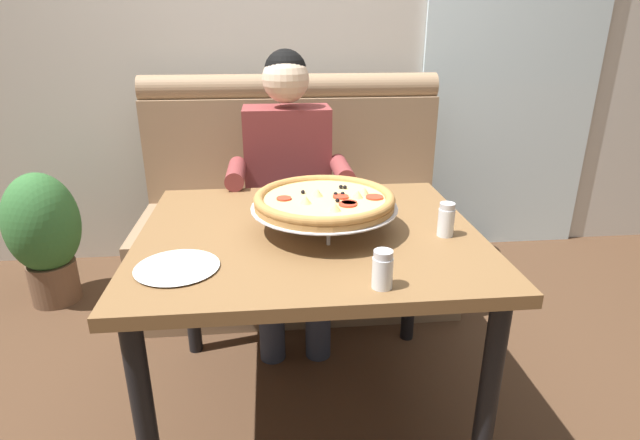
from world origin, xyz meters
name	(u,v)px	position (x,y,z in m)	size (l,w,h in m)	color
ground_plane	(311,407)	(0.00, 0.00, 0.00)	(16.00, 16.00, 0.00)	#4C3321
back_wall_with_window	(287,19)	(0.00, 1.53, 1.40)	(6.00, 0.12, 2.80)	beige
window_panel	(520,19)	(1.34, 1.45, 1.40)	(1.10, 0.02, 2.80)	white
booth_bench	(296,220)	(0.00, 0.96, 0.40)	(1.58, 0.78, 1.13)	#937556
dining_table	(309,255)	(0.00, 0.00, 0.65)	(1.11, 0.97, 0.73)	brown
diner_main	(289,179)	(-0.04, 0.69, 0.71)	(0.54, 0.64, 1.27)	#2D3342
pizza	(324,200)	(0.05, 0.00, 0.84)	(0.48, 0.48, 0.14)	silver
shaker_parmesan	(382,272)	(0.16, -0.40, 0.78)	(0.05, 0.05, 0.10)	white
shaker_oregano	(446,222)	(0.43, -0.09, 0.78)	(0.05, 0.05, 0.11)	white
plate_near_left	(177,265)	(-0.39, -0.24, 0.74)	(0.24, 0.24, 0.02)	white
potted_plant	(44,233)	(-1.28, 0.94, 0.39)	(0.36, 0.36, 0.70)	brown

